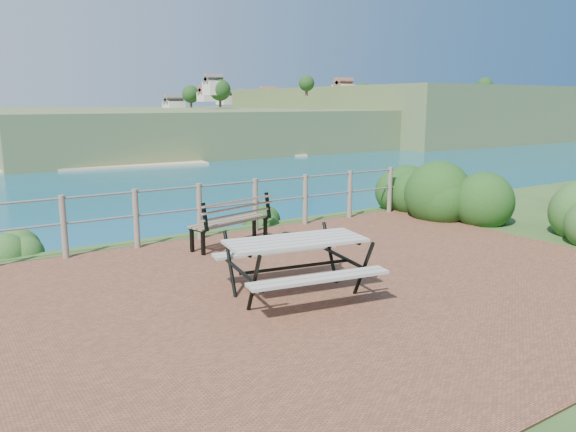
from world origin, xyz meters
The scene contains 9 objects.
ground centered at (0.00, 0.00, 0.00)m, with size 10.00×7.00×0.12m, color brown.
safety_railing centered at (0.00, 3.35, 0.57)m, with size 9.40×0.10×1.00m.
distant_bay centered at (173.07, 202.61, -1.52)m, with size 290.00×232.36×24.00m.
picnic_table centered at (-0.26, -0.08, 0.47)m, with size 1.83×1.49×0.73m.
park_bench centered at (0.23, 2.62, 0.57)m, with size 1.57×0.74×0.86m.
shrub_right_front centered at (5.02, 1.89, 0.00)m, with size 1.57×1.57×2.22m, color #163C12.
shrub_right_edge centered at (5.08, 3.50, 0.00)m, with size 1.20×1.20×1.71m, color #163C12.
shrub_lip_west centered at (-2.96, 4.15, 0.00)m, with size 0.80×0.80×0.56m, color #20541F.
shrub_lip_east centered at (1.86, 4.12, 0.00)m, with size 0.77×0.77×0.52m, color #163C12.
Camera 1 is at (-4.07, -5.70, 2.43)m, focal length 35.00 mm.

